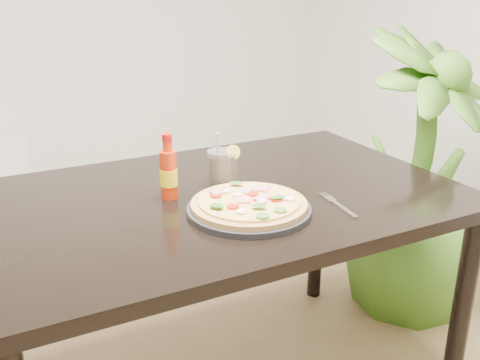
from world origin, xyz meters
name	(u,v)px	position (x,y,z in m)	size (l,w,h in m)	color
dining_table	(222,218)	(0.27, 0.09, 0.67)	(1.40, 0.90, 0.75)	black
plate	(249,210)	(0.27, -0.07, 0.76)	(0.34, 0.34, 0.02)	black
pizza	(249,203)	(0.27, -0.07, 0.78)	(0.32, 0.32, 0.03)	tan
hot_sauce_bottle	(169,173)	(0.11, 0.13, 0.83)	(0.06, 0.06, 0.19)	red
cola_cup	(222,170)	(0.29, 0.14, 0.81)	(0.09, 0.09, 0.18)	black
fork	(337,204)	(0.51, -0.14, 0.75)	(0.04, 0.19, 0.00)	silver
houseplant	(420,176)	(1.24, 0.26, 0.59)	(0.66, 0.66, 1.18)	#457E21
plant_pot	(407,278)	(1.24, 0.26, 0.11)	(0.28, 0.28, 0.22)	brown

